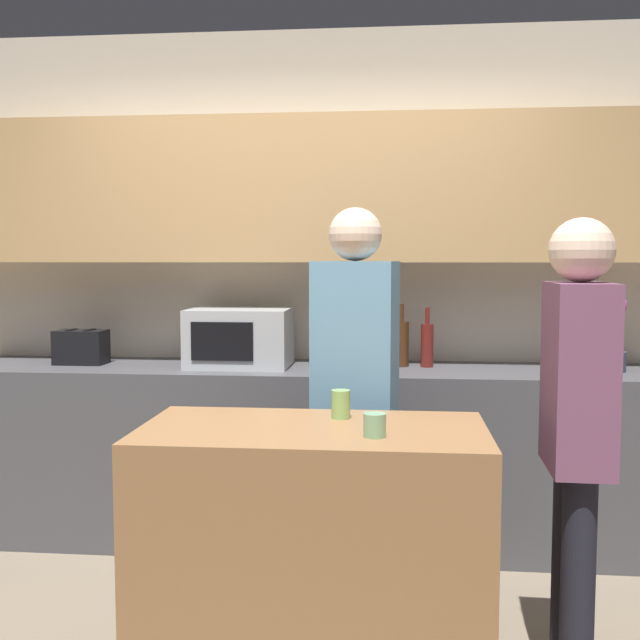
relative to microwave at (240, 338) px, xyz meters
name	(u,v)px	position (x,y,z in m)	size (l,w,h in m)	color
back_wall	(307,246)	(0.32, 0.26, 0.48)	(6.40, 0.40, 2.70)	beige
back_counter	(302,454)	(0.32, -0.01, -0.61)	(3.60, 0.62, 0.91)	#4C4C51
kitchen_island	(313,552)	(0.52, -1.28, -0.62)	(1.19, 0.62, 0.89)	#996B42
microwave	(240,338)	(0.00, 0.00, 0.00)	(0.52, 0.39, 0.30)	#B7BABC
toaster	(81,347)	(-0.86, 0.00, -0.06)	(0.26, 0.16, 0.18)	black
potted_plant	(612,332)	(1.87, 0.00, 0.05)	(0.14, 0.14, 0.40)	#333D4C
bottle_0	(356,350)	(0.60, 0.02, -0.06)	(0.07, 0.07, 0.24)	black
bottle_1	(381,349)	(0.73, 0.08, -0.06)	(0.06, 0.06, 0.24)	black
bottle_2	(401,343)	(0.83, 0.08, -0.03)	(0.08, 0.08, 0.32)	#472814
bottle_3	(427,344)	(0.97, 0.07, -0.03)	(0.07, 0.07, 0.31)	maroon
cup_0	(375,425)	(0.73, -1.40, -0.13)	(0.07, 0.07, 0.08)	#82B281
cup_1	(341,404)	(0.60, -1.13, -0.12)	(0.07, 0.07, 0.10)	#8EBC64
person_left	(577,417)	(1.40, -1.31, -0.11)	(0.21, 0.35, 1.60)	black
person_center	(355,371)	(0.63, -0.71, -0.06)	(0.37, 0.25, 1.68)	black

